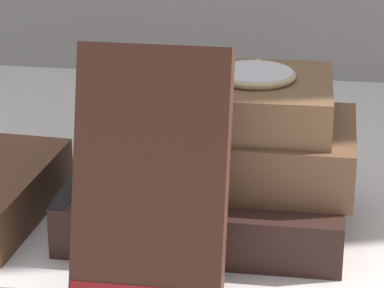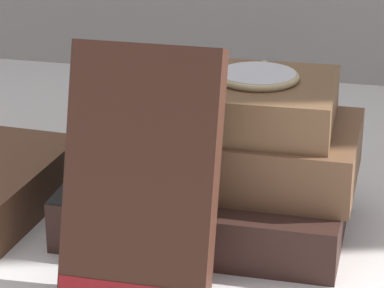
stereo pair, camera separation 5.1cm
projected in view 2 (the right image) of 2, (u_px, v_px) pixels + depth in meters
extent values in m
plane|color=silver|center=(149.00, 236.00, 0.68)|extent=(3.00, 3.00, 0.00)
cube|color=#331E19|center=(206.00, 207.00, 0.68)|extent=(0.20, 0.13, 0.04)
cube|color=black|center=(84.00, 194.00, 0.70)|extent=(0.01, 0.12, 0.04)
cube|color=brown|center=(226.00, 149.00, 0.68)|extent=(0.19, 0.12, 0.04)
cube|color=black|center=(111.00, 138.00, 0.70)|extent=(0.01, 0.11, 0.04)
cube|color=brown|center=(215.00, 100.00, 0.67)|extent=(0.18, 0.11, 0.03)
cube|color=black|center=(109.00, 93.00, 0.68)|extent=(0.01, 0.10, 0.03)
cube|color=#422319|center=(142.00, 173.00, 0.58)|extent=(0.10, 0.07, 0.16)
cylinder|color=silver|center=(257.00, 76.00, 0.65)|extent=(0.06, 0.06, 0.01)
torus|color=tan|center=(257.00, 76.00, 0.65)|extent=(0.06, 0.06, 0.01)
sphere|color=tan|center=(264.00, 65.00, 0.68)|extent=(0.01, 0.01, 0.01)
torus|color=#4C3828|center=(133.00, 153.00, 0.82)|extent=(0.05, 0.05, 0.00)
torus|color=#4C3828|center=(190.00, 154.00, 0.82)|extent=(0.05, 0.05, 0.00)
cylinder|color=#4C3828|center=(161.00, 154.00, 0.82)|extent=(0.02, 0.01, 0.00)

